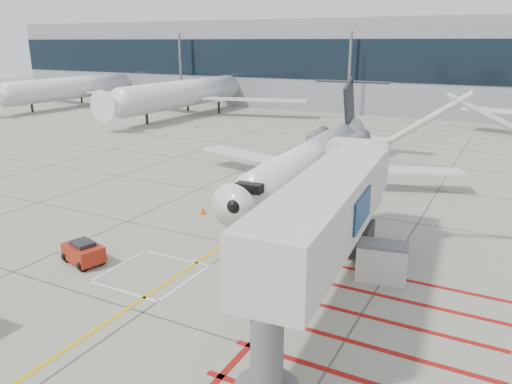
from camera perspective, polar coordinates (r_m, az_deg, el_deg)
The scene contains 12 objects.
ground_plane at distance 24.35m, azimuth -6.69°, elevation -9.29°, with size 260.00×260.00×0.00m, color gray.
regional_jet at distance 35.14m, azimuth 4.93°, elevation 5.29°, with size 22.25×28.05×7.35m, color white, non-canonical shape.
jet_bridge at distance 20.39m, azimuth 7.69°, elevation -3.70°, with size 8.48×17.89×7.16m, color silver, non-canonical shape.
pushback_tug at distance 26.49m, azimuth -19.12°, elevation -6.47°, with size 2.11×1.32×1.23m, color #AC2110, non-canonical shape.
baggage_cart at distance 27.14m, azimuth 3.31°, elevation -5.18°, with size 1.63×1.03×1.03m, color #55565A, non-canonical shape.
ground_power_unit at distance 24.05m, azimuth 14.18°, elevation -7.71°, with size 2.27×1.32×1.79m, color beige, non-canonical shape.
cone_nose at distance 32.27m, azimuth -6.09°, elevation -2.08°, with size 0.38×0.38×0.52m, color #EB560C.
cone_side at distance 31.27m, azimuth -0.87°, elevation -2.67°, with size 0.33×0.33×0.46m, color orange.
terminal_building at distance 88.00m, azimuth 26.80°, elevation 12.72°, with size 180.00×28.00×14.00m, color gray.
terminal_glass_band at distance 73.93m, azimuth 26.52°, elevation 13.08°, with size 180.00×0.10×6.00m, color black.
bg_aircraft_a at distance 93.12m, azimuth -19.24°, elevation 12.74°, with size 32.79×36.44×10.93m, color silver, non-canonical shape.
bg_aircraft_b at distance 77.80m, azimuth -6.99°, elevation 13.15°, with size 34.87×38.74×11.62m, color silver, non-canonical shape.
Camera 1 is at (12.60, -17.89, 10.69)m, focal length 35.00 mm.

